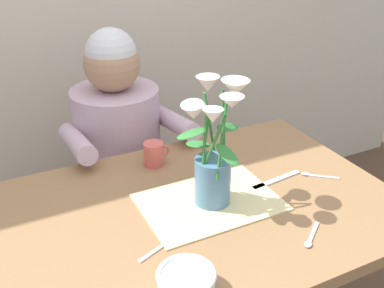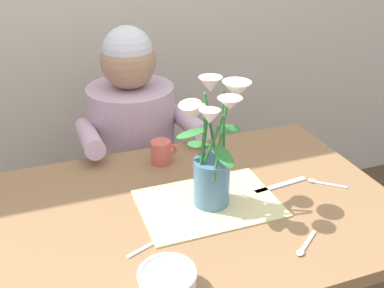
{
  "view_description": "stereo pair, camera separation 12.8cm",
  "coord_description": "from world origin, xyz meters",
  "px_view_note": "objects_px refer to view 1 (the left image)",
  "views": [
    {
      "loc": [
        -0.49,
        -0.97,
        1.51
      ],
      "look_at": [
        0.02,
        0.05,
        0.92
      ],
      "focal_mm": 42.37,
      "sensor_mm": 36.0,
      "label": 1
    },
    {
      "loc": [
        -0.37,
        -1.02,
        1.51
      ],
      "look_at": [
        0.02,
        0.05,
        0.92
      ],
      "focal_mm": 42.37,
      "sensor_mm": 36.0,
      "label": 2
    }
  ],
  "objects_px": {
    "seated_person": "(121,167)",
    "dinner_knife": "(276,180)",
    "flower_vase": "(214,149)",
    "ceramic_bowl": "(186,281)",
    "coffee_cup": "(154,154)"
  },
  "relations": [
    {
      "from": "ceramic_bowl",
      "to": "dinner_knife",
      "type": "distance_m",
      "value": 0.55
    },
    {
      "from": "flower_vase",
      "to": "ceramic_bowl",
      "type": "distance_m",
      "value": 0.4
    },
    {
      "from": "dinner_knife",
      "to": "flower_vase",
      "type": "bearing_deg",
      "value": 174.87
    },
    {
      "from": "seated_person",
      "to": "coffee_cup",
      "type": "height_order",
      "value": "seated_person"
    },
    {
      "from": "seated_person",
      "to": "flower_vase",
      "type": "distance_m",
      "value": 0.71
    },
    {
      "from": "ceramic_bowl",
      "to": "coffee_cup",
      "type": "relative_size",
      "value": 1.46
    },
    {
      "from": "ceramic_bowl",
      "to": "flower_vase",
      "type": "bearing_deg",
      "value": 52.1
    },
    {
      "from": "seated_person",
      "to": "flower_vase",
      "type": "height_order",
      "value": "seated_person"
    },
    {
      "from": "flower_vase",
      "to": "dinner_knife",
      "type": "relative_size",
      "value": 1.9
    },
    {
      "from": "seated_person",
      "to": "dinner_knife",
      "type": "distance_m",
      "value": 0.71
    },
    {
      "from": "flower_vase",
      "to": "coffee_cup",
      "type": "bearing_deg",
      "value": 104.62
    },
    {
      "from": "flower_vase",
      "to": "coffee_cup",
      "type": "distance_m",
      "value": 0.32
    },
    {
      "from": "flower_vase",
      "to": "coffee_cup",
      "type": "xyz_separation_m",
      "value": [
        -0.07,
        0.28,
        -0.13
      ]
    },
    {
      "from": "seated_person",
      "to": "dinner_knife",
      "type": "bearing_deg",
      "value": -57.21
    },
    {
      "from": "ceramic_bowl",
      "to": "coffee_cup",
      "type": "height_order",
      "value": "coffee_cup"
    }
  ]
}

